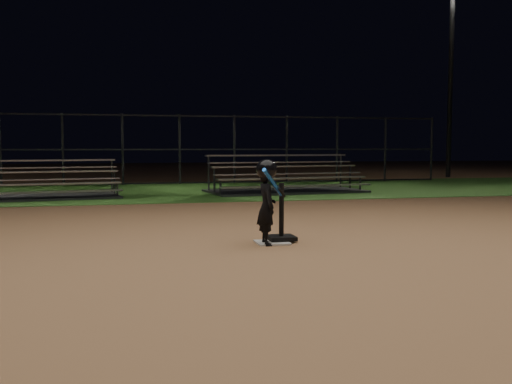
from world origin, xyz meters
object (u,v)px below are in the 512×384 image
Objects in this scene: home_plate at (272,242)px; light_pole_right at (452,63)px; bleacher_left at (38,191)px; bleacher_right at (286,185)px; child_batter at (267,199)px; batting_tee at (281,229)px.

home_plate is 0.05× the size of light_pole_right.
bleacher_right is (6.87, 0.46, 0.02)m from bleacher_left.
home_plate is at bearing -113.75° from bleacher_right.
bleacher_right is at bearing -18.85° from child_batter.
child_batter is 0.28× the size of bleacher_left.
batting_tee is 0.58m from child_batter.
batting_tee is 0.19× the size of bleacher_left.
bleacher_right is at bearing 72.66° from home_plate.
light_pole_right is (11.83, 14.83, 4.77)m from batting_tee.
child_batter reaches higher than home_plate.
home_plate is 0.09× the size of bleacher_right.
batting_tee is at bearing -52.40° from child_batter.
light_pole_right is (9.31, 6.33, 4.72)m from bleacher_right.
child_batter is (-0.27, -0.22, 0.46)m from batting_tee.
bleacher_left is 18.18m from light_pole_right.
home_plate is 9.16m from bleacher_left.
light_pole_right is at bearing 27.80° from bleacher_right.
home_plate is 0.10× the size of bleacher_left.
batting_tee is at bearing -112.94° from bleacher_right.
home_plate is 9.02m from bleacher_right.
bleacher_right is at bearing 73.47° from batting_tee.
child_batter is 19.79m from light_pole_right.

